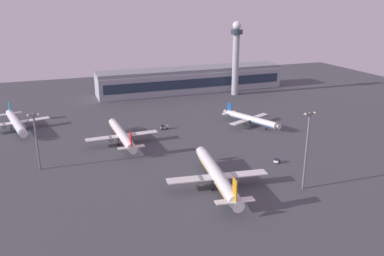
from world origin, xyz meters
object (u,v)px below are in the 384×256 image
Objects in this scene: airplane_taxiway_distant at (250,119)px; control_tower at (236,54)px; pushback_tug at (276,161)px; apron_light_east at (36,138)px; airplane_mid_apron at (122,135)px; maintenance_van at (164,127)px; apron_light_west at (307,146)px; airplane_far_stand at (16,122)px; airplane_terminal_side at (217,176)px.

control_tower is at bearing -132.52° from airplane_taxiway_distant.
apron_light_east is at bearing 33.48° from pushback_tug.
maintenance_van is (23.68, 13.26, -2.88)m from airplane_mid_apron.
pushback_tug is 64.18m from maintenance_van.
maintenance_van is 0.19× the size of apron_light_east.
apron_light_west reaches higher than airplane_mid_apron.
airplane_mid_apron is at bearing 129.25° from airplane_far_stand.
control_tower is 90.41m from maintenance_van.
airplane_mid_apron is at bearing 127.43° from apron_light_west.
airplane_terminal_side reaches higher than airplane_far_stand.
control_tower is 115.66m from airplane_mid_apron.
control_tower is 1.06× the size of airplane_terminal_side.
airplane_terminal_side is at bearing -118.56° from control_tower.
airplane_taxiway_distant is at bearing 76.49° from apron_light_west.
airplane_mid_apron is 1.23× the size of airplane_taxiway_distant.
airplane_taxiway_distant is 1.23× the size of apron_light_west.
control_tower is 1.16× the size of airplane_mid_apron.
pushback_tug is at bearing 27.31° from airplane_terminal_side.
apron_light_west is at bearing -106.39° from control_tower.
airplane_terminal_side is at bearing -69.36° from airplane_mid_apron.
control_tower reaches higher than airplane_terminal_side.
airplane_terminal_side is 13.03× the size of pushback_tug.
apron_light_east is at bearing 122.42° from maintenance_van.
control_tower is 152.42m from apron_light_east.
airplane_taxiway_distant is (44.31, 58.61, -0.97)m from airplane_terminal_side.
control_tower is 1.76× the size of apron_light_west.
maintenance_van is at bearing 27.28° from apron_light_east.
airplane_terminal_side is (-67.09, -123.24, -23.31)m from control_tower.
airplane_mid_apron is (-90.02, -68.65, -23.69)m from control_tower.
pushback_tug is 0.82× the size of maintenance_van.
maintenance_van is at bearing 108.68° from apron_light_west.
airplane_far_stand is at bearing 134.36° from airplane_terminal_side.
apron_light_west is at bearing 121.30° from airplane_far_stand.
airplane_terminal_side is 1.10× the size of airplane_far_stand.
control_tower is at bearing -57.93° from pushback_tug.
airplane_taxiway_distant is 104.97m from apron_light_east.
apron_light_east is at bearing -145.59° from control_tower.
control_tower is 13.87× the size of pushback_tug.
airplane_far_stand is 141.76m from apron_light_west.
airplane_mid_apron is 83.80m from apron_light_west.
control_tower is 141.68m from airplane_far_stand.
airplane_mid_apron is 59.27m from airplane_far_stand.
airplane_terminal_side is at bearing 157.66° from apron_light_west.
airplane_terminal_side is 1.65× the size of apron_light_west.
airplane_terminal_side is at bearing 29.80° from airplane_taxiway_distant.
apron_light_east is (-58.83, -30.33, 11.83)m from maintenance_van.
airplane_taxiway_distant is at bearing 60.34° from airplane_terminal_side.
control_tower is 140.76m from apron_light_west.
maintenance_van is at bearing -140.14° from control_tower.
airplane_terminal_side is at bearing -175.49° from maintenance_van.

